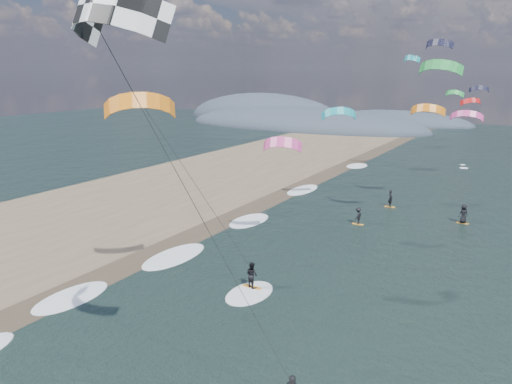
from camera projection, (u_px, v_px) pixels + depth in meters
The scene contains 8 objects.
sand_strip at pixel (7, 244), 41.65m from camera, with size 26.00×240.00×0.00m, color brown.
wet_sand_strip at pixel (110, 274), 35.72m from camera, with size 3.00×240.00×0.00m, color #382D23.
coastal_hills at pixel (297, 123), 133.67m from camera, with size 80.00×41.00×15.00m.
kitesurfer_near_a at pixel (138, 111), 15.70m from camera, with size 7.86×8.77×17.00m.
kitesurfer_near_b at pixel (178, 164), 28.87m from camera, with size 7.09×9.25×13.66m.
far_kitesurfers at pixel (404, 211), 48.17m from camera, with size 9.56×8.52×1.84m.
bg_kite_field at pixel (436, 91), 63.64m from camera, with size 14.96×70.86×10.06m.
shoreline_surf at pixel (166, 256), 39.09m from camera, with size 2.40×79.40×0.11m.
Camera 1 is at (13.96, -13.26, 14.31)m, focal length 35.00 mm.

